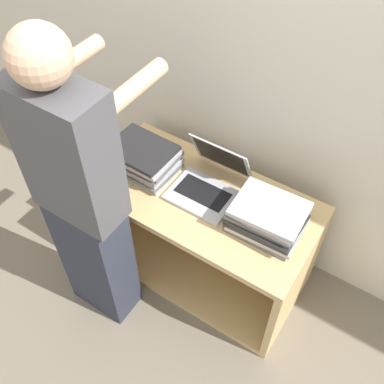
{
  "coord_description": "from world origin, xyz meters",
  "views": [
    {
      "loc": [
        0.76,
        -0.95,
        2.35
      ],
      "look_at": [
        0.0,
        0.21,
        0.76
      ],
      "focal_mm": 42.0,
      "sensor_mm": 36.0,
      "label": 1
    }
  ],
  "objects_px": {
    "laptop_stack_left": "(144,159)",
    "laptop_open": "(208,182)",
    "laptop_stack_right": "(267,217)",
    "person": "(82,201)"
  },
  "relations": [
    {
      "from": "laptop_stack_left",
      "to": "laptop_open",
      "type": "bearing_deg",
      "value": 9.84
    },
    {
      "from": "laptop_open",
      "to": "laptop_stack_left",
      "type": "xyz_separation_m",
      "value": [
        -0.35,
        -0.06,
        0.03
      ]
    },
    {
      "from": "laptop_open",
      "to": "laptop_stack_right",
      "type": "relative_size",
      "value": 1.05
    },
    {
      "from": "laptop_open",
      "to": "laptop_stack_right",
      "type": "distance_m",
      "value": 0.36
    },
    {
      "from": "laptop_stack_right",
      "to": "person",
      "type": "height_order",
      "value": "person"
    },
    {
      "from": "laptop_open",
      "to": "laptop_stack_right",
      "type": "height_order",
      "value": "laptop_open"
    },
    {
      "from": "laptop_stack_right",
      "to": "person",
      "type": "bearing_deg",
      "value": -146.6
    },
    {
      "from": "laptop_open",
      "to": "person",
      "type": "relative_size",
      "value": 0.21
    },
    {
      "from": "laptop_open",
      "to": "person",
      "type": "xyz_separation_m",
      "value": [
        -0.34,
        -0.51,
        0.15
      ]
    },
    {
      "from": "laptop_open",
      "to": "person",
      "type": "bearing_deg",
      "value": -123.21
    }
  ]
}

